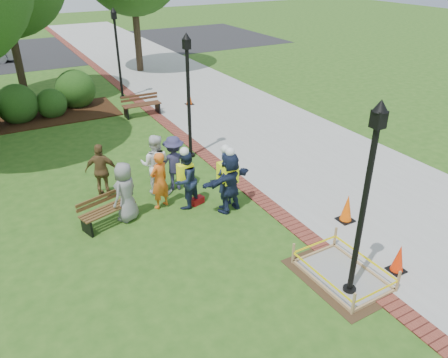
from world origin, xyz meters
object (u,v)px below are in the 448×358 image
bench_near (108,216)px  wet_concrete_pad (343,268)px  cone_front (399,259)px  lamp_near (366,190)px  hivis_worker_b (225,177)px  hivis_worker_c (185,178)px  hivis_worker_a (230,180)px

bench_near → wet_concrete_pad: bearing=-49.6°
wet_concrete_pad → cone_front: cone_front is taller
lamp_near → hivis_worker_b: (-0.60, 4.40, -1.54)m
cone_front → hivis_worker_b: size_ratio=0.38×
hivis_worker_c → bench_near: bearing=175.5°
wet_concrete_pad → hivis_worker_a: 3.87m
lamp_near → hivis_worker_b: lamp_near is taller
hivis_worker_c → cone_front: bearing=-58.9°
wet_concrete_pad → lamp_near: lamp_near is taller
wet_concrete_pad → hivis_worker_c: bearing=111.5°
lamp_near → hivis_worker_b: 4.70m
wet_concrete_pad → hivis_worker_b: hivis_worker_b is taller
bench_near → hivis_worker_a: size_ratio=0.82×
lamp_near → bench_near: bearing=126.6°
hivis_worker_a → wet_concrete_pad: bearing=-78.1°
bench_near → hivis_worker_b: size_ratio=0.82×
lamp_near → hivis_worker_a: (-0.59, 4.15, -1.54)m
wet_concrete_pad → hivis_worker_c: hivis_worker_c is taller
hivis_worker_b → hivis_worker_c: bearing=152.4°
lamp_near → hivis_worker_c: size_ratio=2.32×
bench_near → hivis_worker_a: hivis_worker_a is taller
wet_concrete_pad → hivis_worker_c: size_ratio=1.27×
bench_near → cone_front: 7.28m
cone_front → hivis_worker_b: 4.89m
wet_concrete_pad → cone_front: bearing=-20.5°
lamp_near → wet_concrete_pad: bearing=66.1°
wet_concrete_pad → hivis_worker_b: 4.11m
bench_near → hivis_worker_b: bearing=-12.2°
bench_near → hivis_worker_b: 3.32m
bench_near → cone_front: size_ratio=2.18×
bench_near → hivis_worker_c: (2.20, -0.17, 0.66)m
cone_front → hivis_worker_b: bearing=114.4°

